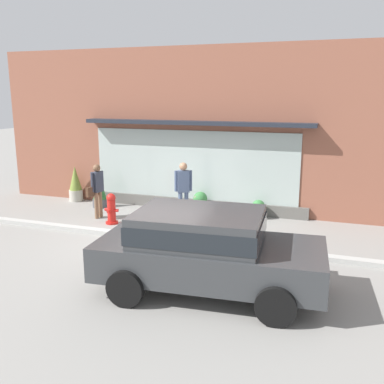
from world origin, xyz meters
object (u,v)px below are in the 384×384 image
Objects in this scene: potted_plant_near_hydrant at (258,209)px; potted_plant_by_entrance at (200,203)px; fire_hydrant at (111,209)px; pedestrian_passerby at (183,186)px; potted_plant_corner_tall at (76,184)px; pedestrian_with_handbag at (97,187)px; potted_plant_low_front at (100,191)px; parked_car_dark_gray at (205,246)px.

potted_plant_by_entrance reaches higher than potted_plant_near_hydrant.
fire_hydrant is 2.17m from pedestrian_passerby.
fire_hydrant is 1.31× the size of potted_plant_by_entrance.
fire_hydrant is 0.72× the size of potted_plant_corner_tall.
pedestrian_with_handbag is 2.41× the size of potted_plant_by_entrance.
potted_plant_near_hydrant is at bearing 3.89° from potted_plant_low_front.
potted_plant_low_front is (-5.16, 4.85, -0.35)m from parked_car_dark_gray.
potted_plant_by_entrance is at bearing 104.53° from parked_car_dark_gray.
potted_plant_near_hydrant is at bearing 25.88° from fire_hydrant.
pedestrian_passerby is 0.40× the size of parked_car_dark_gray.
potted_plant_corner_tall is (-2.54, 2.00, 0.14)m from fire_hydrant.
potted_plant_near_hydrant is at bearing 121.51° from pedestrian_with_handbag.
pedestrian_passerby is at bearing 28.99° from fire_hydrant.
potted_plant_corner_tall is 1.81× the size of potted_plant_by_entrance.
pedestrian_passerby is at bearing 117.47° from pedestrian_with_handbag.
potted_plant_by_entrance is (-1.81, 5.25, -0.56)m from parked_car_dark_gray.
potted_plant_corner_tall is (-1.86, 1.63, -0.37)m from pedestrian_with_handbag.
potted_plant_by_entrance is at bearing 47.69° from pedestrian_passerby.
fire_hydrant is 2.82m from potted_plant_by_entrance.
potted_plant_corner_tall is at bearing -117.95° from pedestrian_with_handbag.
potted_plant_near_hydrant is at bearing -1.00° from potted_plant_corner_tall.
pedestrian_with_handbag reaches higher than potted_plant_by_entrance.
pedestrian_with_handbag is 1.44× the size of potted_plant_low_front.
potted_plant_near_hydrant is 0.85× the size of potted_plant_by_entrance.
pedestrian_passerby reaches higher than potted_plant_by_entrance.
pedestrian_with_handbag is 4.86m from potted_plant_near_hydrant.
pedestrian_passerby is at bearing 110.64° from parked_car_dark_gray.
potted_plant_by_entrance is at bearing 6.78° from potted_plant_low_front.
parked_car_dark_gray is 7.49× the size of potted_plant_near_hydrant.
pedestrian_passerby is 1.17m from potted_plant_by_entrance.
fire_hydrant is 4.33m from potted_plant_near_hydrant.
potted_plant_near_hydrant is (3.89, 1.89, -0.14)m from fire_hydrant.
potted_plant_by_entrance is (0.22, 0.92, -0.69)m from pedestrian_passerby.
potted_plant_low_front is (-0.63, 1.16, -0.41)m from pedestrian_with_handbag.
pedestrian_passerby is 1.52× the size of potted_plant_low_front.
pedestrian_with_handbag is at bearing 136.37° from parked_car_dark_gray.
parked_car_dark_gray reaches higher than potted_plant_by_entrance.
pedestrian_passerby reaches higher than pedestrian_with_handbag.
fire_hydrant is 5.11m from parked_car_dark_gray.
potted_plant_low_front is at bearing 141.71° from pedestrian_passerby.
potted_plant_low_front is 3.38m from potted_plant_by_entrance.
parked_car_dark_gray is 7.09m from potted_plant_low_front.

